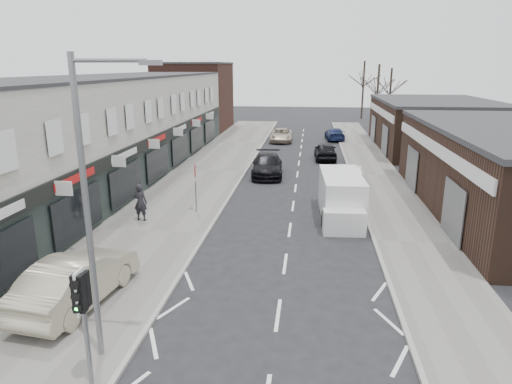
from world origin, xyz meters
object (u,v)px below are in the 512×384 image
(parked_car_right_a, at_px, (348,174))
(white_van, at_px, (341,197))
(warning_sign, at_px, (196,174))
(sedan_on_pavement, at_px, (77,279))
(parked_car_right_b, at_px, (325,151))
(parked_car_left_a, at_px, (268,165))
(parked_car_right_c, at_px, (335,134))
(pedestrian, at_px, (140,202))
(parked_car_left_c, at_px, (281,135))
(traffic_light, at_px, (82,301))
(street_lamp, at_px, (92,198))
(parked_car_left_b, at_px, (267,165))

(parked_car_right_a, bearing_deg, white_van, 82.86)
(warning_sign, relative_size, white_van, 0.46)
(sedan_on_pavement, bearing_deg, parked_car_right_b, -101.87)
(sedan_on_pavement, xyz_separation_m, parked_car_left_a, (4.47, 19.99, -0.31))
(white_van, bearing_deg, parked_car_right_c, 85.16)
(pedestrian, height_order, parked_car_left_c, pedestrian)
(parked_car_left_c, bearing_deg, sedan_on_pavement, -98.93)
(parked_car_left_a, bearing_deg, traffic_light, -89.61)
(parked_car_left_c, bearing_deg, street_lamp, -95.22)
(sedan_on_pavement, xyz_separation_m, parked_car_left_b, (4.47, 19.58, -0.20))
(traffic_light, bearing_deg, warning_sign, 93.10)
(street_lamp, bearing_deg, warning_sign, 92.84)
(street_lamp, relative_size, parked_car_left_c, 1.63)
(warning_sign, bearing_deg, parked_car_right_a, 40.69)
(parked_car_right_a, bearing_deg, street_lamp, 68.57)
(parked_car_left_c, bearing_deg, pedestrian, -103.18)
(traffic_light, bearing_deg, parked_car_right_b, 77.52)
(street_lamp, relative_size, sedan_on_pavement, 1.55)
(sedan_on_pavement, bearing_deg, pedestrian, -76.45)
(warning_sign, distance_m, parked_car_left_b, 9.92)
(street_lamp, bearing_deg, parked_car_left_c, 86.48)
(street_lamp, distance_m, parked_car_left_c, 38.08)
(sedan_on_pavement, distance_m, parked_car_right_b, 27.49)
(pedestrian, bearing_deg, parked_car_right_a, -136.13)
(sedan_on_pavement, distance_m, pedestrian, 8.47)
(parked_car_right_a, bearing_deg, parked_car_left_b, -18.42)
(parked_car_left_b, distance_m, parked_car_left_c, 15.64)
(parked_car_right_a, bearing_deg, traffic_light, 69.98)
(traffic_light, relative_size, white_van, 0.52)
(parked_car_right_a, bearing_deg, sedan_on_pavement, 60.26)
(warning_sign, distance_m, parked_car_right_b, 17.49)
(pedestrian, bearing_deg, traffic_light, 109.02)
(parked_car_left_c, relative_size, parked_car_right_c, 1.08)
(pedestrian, bearing_deg, parked_car_left_b, -111.81)
(warning_sign, xyz_separation_m, sedan_on_pavement, (-1.51, -10.22, -1.23))
(traffic_light, relative_size, parked_car_right_b, 0.70)
(warning_sign, bearing_deg, traffic_light, -86.90)
(parked_car_left_a, bearing_deg, parked_car_right_c, 77.13)
(pedestrian, xyz_separation_m, parked_car_right_c, (11.12, 28.51, -0.43))
(traffic_light, height_order, parked_car_right_c, traffic_light)
(parked_car_right_a, xyz_separation_m, parked_car_right_c, (-0.02, 19.26, -0.05))
(parked_car_right_c, bearing_deg, white_van, 84.11)
(parked_car_left_c, distance_m, parked_car_right_a, 18.46)
(street_lamp, bearing_deg, parked_car_left_a, 84.12)
(parked_car_left_b, bearing_deg, white_van, -66.21)
(sedan_on_pavement, xyz_separation_m, parked_car_right_a, (10.17, 17.66, -0.27))
(sedan_on_pavement, height_order, parked_car_left_b, sedan_on_pavement)
(street_lamp, xyz_separation_m, parked_car_left_a, (2.33, 22.57, -3.95))
(parked_car_left_a, distance_m, parked_car_right_c, 17.86)
(traffic_light, xyz_separation_m, parked_car_left_b, (2.20, 23.38, -1.64))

